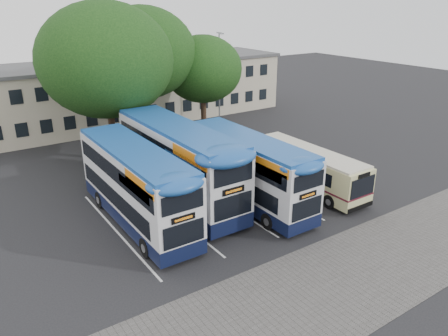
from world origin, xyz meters
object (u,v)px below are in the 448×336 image
lamp_post (219,75)px  tree_right (203,69)px  bus_dd_left (136,182)px  bus_single (307,166)px  bus_dd_right (248,167)px  tree_left (106,60)px  bus_dd_mid (178,160)px  tree_mid (142,53)px

lamp_post → tree_right: size_ratio=0.99×
bus_dd_left → bus_single: 11.60m
tree_right → bus_dd_right: 14.96m
lamp_post → bus_dd_right: bearing=-118.1°
lamp_post → tree_left: size_ratio=0.75×
lamp_post → bus_dd_mid: (-11.86, -13.24, -2.38)m
lamp_post → bus_dd_left: lamp_post is taller
lamp_post → bus_dd_left: bearing=-136.4°
tree_left → tree_right: bearing=8.1°
tree_right → bus_single: (-0.45, -13.88, -4.66)m
lamp_post → bus_dd_right: size_ratio=0.88×
bus_dd_mid → bus_single: (8.02, -3.10, -1.16)m
bus_dd_right → bus_single: bearing=-4.4°
tree_mid → bus_dd_right: (0.15, -14.33, -5.51)m
tree_mid → tree_right: (5.28, -0.81, -1.68)m
tree_mid → bus_dd_left: size_ratio=1.08×
bus_dd_mid → bus_single: size_ratio=1.29×
lamp_post → bus_dd_mid: size_ratio=0.77×
lamp_post → tree_left: (-12.55, -3.77, 2.70)m
bus_dd_left → bus_dd_mid: bearing=21.1°
bus_single → tree_mid: bearing=108.2°
tree_left → bus_dd_right: size_ratio=1.17×
tree_right → bus_dd_left: size_ratio=0.85×
bus_dd_right → bus_single: 4.77m
tree_right → bus_dd_right: size_ratio=0.89×
tree_right → bus_dd_mid: bearing=-128.2°
bus_dd_left → bus_dd_mid: (3.40, 1.31, 0.22)m
tree_mid → bus_dd_left: (-6.59, -12.90, -5.40)m
bus_dd_left → bus_single: size_ratio=1.18×
tree_left → tree_mid: (3.88, 2.11, 0.10)m
tree_left → bus_dd_mid: bearing=-85.9°
tree_mid → bus_dd_mid: bearing=-105.4°
bus_dd_right → bus_single: size_ratio=1.13×
tree_left → tree_mid: size_ratio=1.04×
tree_right → tree_left: bearing=-171.9°
tree_left → bus_dd_left: bearing=-104.1°
tree_mid → bus_dd_mid: size_ratio=0.99×
bus_dd_right → tree_mid: bearing=90.6°
bus_dd_left → bus_single: bearing=-8.9°
tree_right → tree_mid: bearing=171.3°
bus_dd_mid → bus_single: bus_dd_mid is taller
bus_dd_left → bus_dd_right: (6.74, -1.43, -0.11)m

